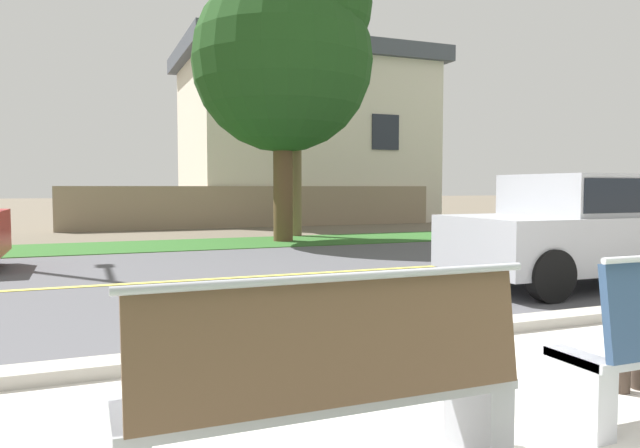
# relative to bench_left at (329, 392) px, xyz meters

# --- Properties ---
(ground_plane) EXTENTS (140.00, 140.00, 0.00)m
(ground_plane) POSITION_rel_bench_left_xyz_m (1.19, 7.78, -0.46)
(ground_plane) COLOR #665B4C
(sidewalk_pavement) EXTENTS (44.00, 3.60, 0.01)m
(sidewalk_pavement) POSITION_rel_bench_left_xyz_m (1.19, 0.18, -0.45)
(sidewalk_pavement) COLOR beige
(sidewalk_pavement) RESTS_ON ground_plane
(curb_edge) EXTENTS (44.00, 0.30, 0.11)m
(curb_edge) POSITION_rel_bench_left_xyz_m (1.19, 2.13, -0.40)
(curb_edge) COLOR #ADA89E
(curb_edge) RESTS_ON ground_plane
(street_asphalt) EXTENTS (52.00, 8.00, 0.01)m
(street_asphalt) POSITION_rel_bench_left_xyz_m (1.19, 6.28, -0.45)
(street_asphalt) COLOR #515156
(street_asphalt) RESTS_ON ground_plane
(road_centre_line) EXTENTS (48.00, 0.14, 0.01)m
(road_centre_line) POSITION_rel_bench_left_xyz_m (1.19, 6.28, -0.45)
(road_centre_line) COLOR #E0CC4C
(road_centre_line) RESTS_ON ground_plane
(far_verge_grass) EXTENTS (48.00, 2.80, 0.02)m
(far_verge_grass) POSITION_rel_bench_left_xyz_m (1.19, 11.74, -0.45)
(far_verge_grass) COLOR #2D6026
(far_verge_grass) RESTS_ON ground_plane
(bench_left) EXTENTS (1.84, 0.48, 1.01)m
(bench_left) POSITION_rel_bench_left_xyz_m (0.00, 0.00, 0.00)
(bench_left) COLOR #9EA0A8
(bench_left) RESTS_ON ground_plane
(car_silver_far) EXTENTS (4.30, 1.86, 1.54)m
(car_silver_far) POSITION_rel_bench_left_xyz_m (5.71, 3.88, 0.40)
(car_silver_far) COLOR #B2B5BC
(car_silver_far) RESTS_ON ground_plane
(shade_tree_left) EXTENTS (4.47, 4.47, 7.37)m
(shade_tree_left) POSITION_rel_bench_left_xyz_m (3.81, 11.67, 4.33)
(shade_tree_left) COLOR brown
(shade_tree_left) RESTS_ON ground_plane
(garden_wall) EXTENTS (13.00, 0.36, 1.40)m
(garden_wall) POSITION_rel_bench_left_xyz_m (4.66, 17.25, 0.24)
(garden_wall) COLOR gray
(garden_wall) RESTS_ON ground_plane
(house_across_street) EXTENTS (9.86, 6.91, 6.78)m
(house_across_street) POSITION_rel_bench_left_xyz_m (7.42, 20.45, 2.98)
(house_across_street) COLOR beige
(house_across_street) RESTS_ON ground_plane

